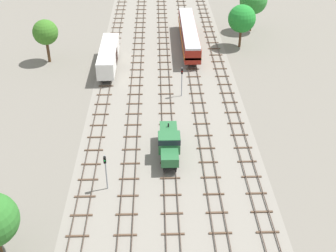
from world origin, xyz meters
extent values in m
plane|color=slate|center=(0.00, 56.00, 0.00)|extent=(480.00, 480.00, 0.00)
cube|color=gray|center=(0.00, 56.00, 0.00)|extent=(23.45, 176.00, 0.01)
cube|color=#47382D|center=(-10.44, 57.00, 0.22)|extent=(0.07, 126.00, 0.15)
cube|color=#47382D|center=(-9.01, 57.00, 0.22)|extent=(0.07, 126.00, 0.15)
cube|color=brown|center=(-9.73, 34.50, 0.07)|extent=(2.40, 0.22, 0.14)
cube|color=brown|center=(-9.73, 37.50, 0.07)|extent=(2.40, 0.22, 0.14)
cube|color=brown|center=(-9.73, 40.50, 0.07)|extent=(2.40, 0.22, 0.14)
cube|color=brown|center=(-9.73, 43.50, 0.07)|extent=(2.40, 0.22, 0.14)
cube|color=brown|center=(-9.73, 46.50, 0.07)|extent=(2.40, 0.22, 0.14)
cube|color=brown|center=(-9.73, 49.50, 0.07)|extent=(2.40, 0.22, 0.14)
cube|color=brown|center=(-9.73, 52.50, 0.07)|extent=(2.40, 0.22, 0.14)
cube|color=brown|center=(-9.73, 55.50, 0.07)|extent=(2.40, 0.22, 0.14)
cube|color=brown|center=(-9.73, 58.50, 0.07)|extent=(2.40, 0.22, 0.14)
cube|color=brown|center=(-9.73, 61.50, 0.07)|extent=(2.40, 0.22, 0.14)
cube|color=brown|center=(-9.73, 64.50, 0.07)|extent=(2.40, 0.22, 0.14)
cube|color=brown|center=(-9.73, 67.50, 0.07)|extent=(2.40, 0.22, 0.14)
cube|color=brown|center=(-9.73, 70.50, 0.07)|extent=(2.40, 0.22, 0.14)
cube|color=brown|center=(-9.73, 73.50, 0.07)|extent=(2.40, 0.22, 0.14)
cube|color=brown|center=(-9.73, 76.50, 0.07)|extent=(2.40, 0.22, 0.14)
cube|color=brown|center=(-9.73, 79.50, 0.07)|extent=(2.40, 0.22, 0.14)
cube|color=brown|center=(-9.73, 82.50, 0.07)|extent=(2.40, 0.22, 0.14)
cube|color=brown|center=(-9.73, 85.50, 0.07)|extent=(2.40, 0.22, 0.14)
cube|color=brown|center=(-9.73, 88.50, 0.07)|extent=(2.40, 0.22, 0.14)
cube|color=brown|center=(-9.73, 91.50, 0.07)|extent=(2.40, 0.22, 0.14)
cube|color=brown|center=(-9.73, 94.50, 0.07)|extent=(2.40, 0.22, 0.14)
cube|color=brown|center=(-9.73, 97.50, 0.07)|extent=(2.40, 0.22, 0.14)
cube|color=brown|center=(-9.73, 100.50, 0.07)|extent=(2.40, 0.22, 0.14)
cube|color=brown|center=(-9.73, 103.50, 0.07)|extent=(2.40, 0.22, 0.14)
cube|color=brown|center=(-9.73, 106.50, 0.07)|extent=(2.40, 0.22, 0.14)
cube|color=brown|center=(-9.73, 109.50, 0.07)|extent=(2.40, 0.22, 0.14)
cube|color=brown|center=(-9.73, 112.50, 0.07)|extent=(2.40, 0.22, 0.14)
cube|color=#47382D|center=(-5.58, 57.00, 0.22)|extent=(0.07, 126.00, 0.15)
cube|color=#47382D|center=(-4.15, 57.00, 0.22)|extent=(0.07, 126.00, 0.15)
cube|color=brown|center=(-4.86, 34.50, 0.07)|extent=(2.40, 0.22, 0.14)
cube|color=brown|center=(-4.86, 37.50, 0.07)|extent=(2.40, 0.22, 0.14)
cube|color=brown|center=(-4.86, 40.50, 0.07)|extent=(2.40, 0.22, 0.14)
cube|color=brown|center=(-4.86, 43.50, 0.07)|extent=(2.40, 0.22, 0.14)
cube|color=brown|center=(-4.86, 46.50, 0.07)|extent=(2.40, 0.22, 0.14)
cube|color=brown|center=(-4.86, 49.50, 0.07)|extent=(2.40, 0.22, 0.14)
cube|color=brown|center=(-4.86, 52.50, 0.07)|extent=(2.40, 0.22, 0.14)
cube|color=brown|center=(-4.86, 55.50, 0.07)|extent=(2.40, 0.22, 0.14)
cube|color=brown|center=(-4.86, 58.50, 0.07)|extent=(2.40, 0.22, 0.14)
cube|color=brown|center=(-4.86, 61.50, 0.07)|extent=(2.40, 0.22, 0.14)
cube|color=brown|center=(-4.86, 64.50, 0.07)|extent=(2.40, 0.22, 0.14)
cube|color=brown|center=(-4.86, 67.50, 0.07)|extent=(2.40, 0.22, 0.14)
cube|color=brown|center=(-4.86, 70.50, 0.07)|extent=(2.40, 0.22, 0.14)
cube|color=brown|center=(-4.86, 73.50, 0.07)|extent=(2.40, 0.22, 0.14)
cube|color=brown|center=(-4.86, 76.50, 0.07)|extent=(2.40, 0.22, 0.14)
cube|color=brown|center=(-4.86, 79.50, 0.07)|extent=(2.40, 0.22, 0.14)
cube|color=brown|center=(-4.86, 82.50, 0.07)|extent=(2.40, 0.22, 0.14)
cube|color=brown|center=(-4.86, 85.50, 0.07)|extent=(2.40, 0.22, 0.14)
cube|color=brown|center=(-4.86, 88.50, 0.07)|extent=(2.40, 0.22, 0.14)
cube|color=brown|center=(-4.86, 91.50, 0.07)|extent=(2.40, 0.22, 0.14)
cube|color=brown|center=(-4.86, 94.50, 0.07)|extent=(2.40, 0.22, 0.14)
cube|color=brown|center=(-4.86, 97.50, 0.07)|extent=(2.40, 0.22, 0.14)
cube|color=brown|center=(-4.86, 100.50, 0.07)|extent=(2.40, 0.22, 0.14)
cube|color=brown|center=(-4.86, 103.50, 0.07)|extent=(2.40, 0.22, 0.14)
cube|color=brown|center=(-4.86, 106.50, 0.07)|extent=(2.40, 0.22, 0.14)
cube|color=brown|center=(-4.86, 109.50, 0.07)|extent=(2.40, 0.22, 0.14)
cube|color=brown|center=(-4.86, 112.50, 0.07)|extent=(2.40, 0.22, 0.14)
cube|color=#47382D|center=(-0.72, 57.00, 0.22)|extent=(0.07, 126.00, 0.15)
cube|color=#47382D|center=(0.72, 57.00, 0.22)|extent=(0.07, 126.00, 0.15)
cube|color=brown|center=(0.00, 34.50, 0.07)|extent=(2.40, 0.22, 0.14)
cube|color=brown|center=(0.00, 37.50, 0.07)|extent=(2.40, 0.22, 0.14)
cube|color=brown|center=(0.00, 40.50, 0.07)|extent=(2.40, 0.22, 0.14)
cube|color=brown|center=(0.00, 43.50, 0.07)|extent=(2.40, 0.22, 0.14)
cube|color=brown|center=(0.00, 46.50, 0.07)|extent=(2.40, 0.22, 0.14)
cube|color=brown|center=(0.00, 49.50, 0.07)|extent=(2.40, 0.22, 0.14)
cube|color=brown|center=(0.00, 52.50, 0.07)|extent=(2.40, 0.22, 0.14)
cube|color=brown|center=(0.00, 55.50, 0.07)|extent=(2.40, 0.22, 0.14)
cube|color=brown|center=(0.00, 58.50, 0.07)|extent=(2.40, 0.22, 0.14)
cube|color=brown|center=(0.00, 61.50, 0.07)|extent=(2.40, 0.22, 0.14)
cube|color=brown|center=(0.00, 64.50, 0.07)|extent=(2.40, 0.22, 0.14)
cube|color=brown|center=(0.00, 67.50, 0.07)|extent=(2.40, 0.22, 0.14)
cube|color=brown|center=(0.00, 70.50, 0.07)|extent=(2.40, 0.22, 0.14)
cube|color=brown|center=(0.00, 73.50, 0.07)|extent=(2.40, 0.22, 0.14)
cube|color=brown|center=(0.00, 76.50, 0.07)|extent=(2.40, 0.22, 0.14)
cube|color=brown|center=(0.00, 79.50, 0.07)|extent=(2.40, 0.22, 0.14)
cube|color=brown|center=(0.00, 82.50, 0.07)|extent=(2.40, 0.22, 0.14)
cube|color=brown|center=(0.00, 85.50, 0.07)|extent=(2.40, 0.22, 0.14)
cube|color=brown|center=(0.00, 88.50, 0.07)|extent=(2.40, 0.22, 0.14)
cube|color=brown|center=(0.00, 91.50, 0.07)|extent=(2.40, 0.22, 0.14)
cube|color=brown|center=(0.00, 94.50, 0.07)|extent=(2.40, 0.22, 0.14)
cube|color=brown|center=(0.00, 97.50, 0.07)|extent=(2.40, 0.22, 0.14)
cube|color=brown|center=(0.00, 100.50, 0.07)|extent=(2.40, 0.22, 0.14)
cube|color=brown|center=(0.00, 103.50, 0.07)|extent=(2.40, 0.22, 0.14)
cube|color=brown|center=(0.00, 106.50, 0.07)|extent=(2.40, 0.22, 0.14)
cube|color=brown|center=(0.00, 109.50, 0.07)|extent=(2.40, 0.22, 0.14)
cube|color=brown|center=(0.00, 112.50, 0.07)|extent=(2.40, 0.22, 0.14)
cube|color=#47382D|center=(4.15, 57.00, 0.22)|extent=(0.07, 126.00, 0.15)
cube|color=#47382D|center=(5.58, 57.00, 0.22)|extent=(0.07, 126.00, 0.15)
cube|color=brown|center=(4.86, 34.50, 0.07)|extent=(2.40, 0.22, 0.14)
cube|color=brown|center=(4.86, 37.50, 0.07)|extent=(2.40, 0.22, 0.14)
cube|color=brown|center=(4.86, 40.50, 0.07)|extent=(2.40, 0.22, 0.14)
cube|color=brown|center=(4.86, 43.50, 0.07)|extent=(2.40, 0.22, 0.14)
cube|color=brown|center=(4.86, 46.50, 0.07)|extent=(2.40, 0.22, 0.14)
cube|color=brown|center=(4.86, 49.50, 0.07)|extent=(2.40, 0.22, 0.14)
cube|color=brown|center=(4.86, 52.50, 0.07)|extent=(2.40, 0.22, 0.14)
cube|color=brown|center=(4.86, 55.50, 0.07)|extent=(2.40, 0.22, 0.14)
cube|color=brown|center=(4.86, 58.50, 0.07)|extent=(2.40, 0.22, 0.14)
cube|color=brown|center=(4.86, 61.50, 0.07)|extent=(2.40, 0.22, 0.14)
cube|color=brown|center=(4.86, 64.50, 0.07)|extent=(2.40, 0.22, 0.14)
cube|color=brown|center=(4.86, 67.50, 0.07)|extent=(2.40, 0.22, 0.14)
cube|color=brown|center=(4.86, 70.50, 0.07)|extent=(2.40, 0.22, 0.14)
cube|color=brown|center=(4.86, 73.50, 0.07)|extent=(2.40, 0.22, 0.14)
cube|color=brown|center=(4.86, 76.50, 0.07)|extent=(2.40, 0.22, 0.14)
cube|color=brown|center=(4.86, 79.50, 0.07)|extent=(2.40, 0.22, 0.14)
cube|color=brown|center=(4.86, 82.50, 0.07)|extent=(2.40, 0.22, 0.14)
cube|color=brown|center=(4.86, 85.50, 0.07)|extent=(2.40, 0.22, 0.14)
cube|color=brown|center=(4.86, 88.50, 0.07)|extent=(2.40, 0.22, 0.14)
cube|color=brown|center=(4.86, 91.50, 0.07)|extent=(2.40, 0.22, 0.14)
cube|color=brown|center=(4.86, 94.50, 0.07)|extent=(2.40, 0.22, 0.14)
cube|color=brown|center=(4.86, 97.50, 0.07)|extent=(2.40, 0.22, 0.14)
cube|color=brown|center=(4.86, 100.50, 0.07)|extent=(2.40, 0.22, 0.14)
cube|color=brown|center=(4.86, 103.50, 0.07)|extent=(2.40, 0.22, 0.14)
cube|color=brown|center=(4.86, 106.50, 0.07)|extent=(2.40, 0.22, 0.14)
cube|color=brown|center=(4.86, 109.50, 0.07)|extent=(2.40, 0.22, 0.14)
cube|color=brown|center=(4.86, 112.50, 0.07)|extent=(2.40, 0.22, 0.14)
cube|color=#47382D|center=(9.01, 57.00, 0.22)|extent=(0.07, 126.00, 0.15)
cube|color=#47382D|center=(10.44, 57.00, 0.22)|extent=(0.07, 126.00, 0.15)
cube|color=brown|center=(9.73, 34.50, 0.07)|extent=(2.40, 0.22, 0.14)
cube|color=brown|center=(9.73, 37.50, 0.07)|extent=(2.40, 0.22, 0.14)
cube|color=brown|center=(9.73, 40.50, 0.07)|extent=(2.40, 0.22, 0.14)
cube|color=brown|center=(9.73, 43.50, 0.07)|extent=(2.40, 0.22, 0.14)
cube|color=brown|center=(9.73, 46.50, 0.07)|extent=(2.40, 0.22, 0.14)
cube|color=brown|center=(9.73, 49.50, 0.07)|extent=(2.40, 0.22, 0.14)
cube|color=brown|center=(9.73, 52.50, 0.07)|extent=(2.40, 0.22, 0.14)
cube|color=brown|center=(9.73, 55.50, 0.07)|extent=(2.40, 0.22, 0.14)
cube|color=brown|center=(9.73, 58.50, 0.07)|extent=(2.40, 0.22, 0.14)
cube|color=brown|center=(9.73, 61.50, 0.07)|extent=(2.40, 0.22, 0.14)
cube|color=brown|center=(9.73, 64.50, 0.07)|extent=(2.40, 0.22, 0.14)
cube|color=brown|center=(9.73, 67.50, 0.07)|extent=(2.40, 0.22, 0.14)
cube|color=brown|center=(9.73, 70.50, 0.07)|extent=(2.40, 0.22, 0.14)
cube|color=brown|center=(9.73, 73.50, 0.07)|extent=(2.40, 0.22, 0.14)
cube|color=brown|center=(9.73, 76.50, 0.07)|extent=(2.40, 0.22, 0.14)
cube|color=brown|center=(9.73, 79.50, 0.07)|extent=(2.40, 0.22, 0.14)
cube|color=brown|center=(9.73, 82.50, 0.07)|extent=(2.40, 0.22, 0.14)
cube|color=brown|center=(9.73, 85.50, 0.07)|extent=(2.40, 0.22, 0.14)
cube|color=brown|center=(9.73, 88.50, 0.07)|extent=(2.40, 0.22, 0.14)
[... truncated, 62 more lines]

